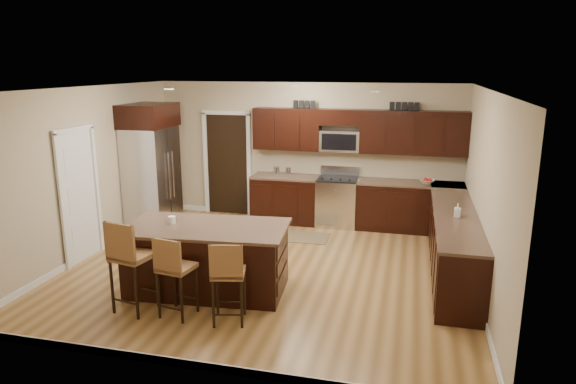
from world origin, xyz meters
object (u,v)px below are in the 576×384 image
(range, at_px, (337,201))
(stool_left, at_px, (129,256))
(island, at_px, (207,260))
(stool_right, at_px, (228,273))
(refrigerator, at_px, (151,167))
(stool_mid, at_px, (173,268))

(range, xyz_separation_m, stool_left, (-1.96, -4.21, 0.28))
(island, bearing_deg, stool_right, -59.05)
(refrigerator, bearing_deg, stool_left, -66.72)
(stool_right, bearing_deg, island, 112.76)
(island, height_order, stool_left, stool_left)
(range, xyz_separation_m, island, (-1.29, -3.36, -0.04))
(stool_mid, bearing_deg, refrigerator, 130.95)
(refrigerator, bearing_deg, stool_mid, -58.16)
(stool_mid, xyz_separation_m, stool_right, (0.69, 0.00, -0.00))
(stool_left, height_order, stool_mid, stool_left)
(island, xyz_separation_m, stool_left, (-0.67, -0.85, 0.32))
(island, bearing_deg, stool_left, -133.37)
(stool_left, distance_m, stool_right, 1.29)
(range, distance_m, stool_left, 4.65)
(island, xyz_separation_m, stool_right, (0.61, -0.84, 0.22))
(range, distance_m, island, 3.60)
(stool_left, relative_size, stool_mid, 1.15)
(range, distance_m, stool_right, 4.26)
(range, distance_m, stool_mid, 4.42)
(island, distance_m, refrigerator, 3.13)
(stool_left, relative_size, stool_right, 1.16)
(stool_mid, distance_m, stool_right, 0.69)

